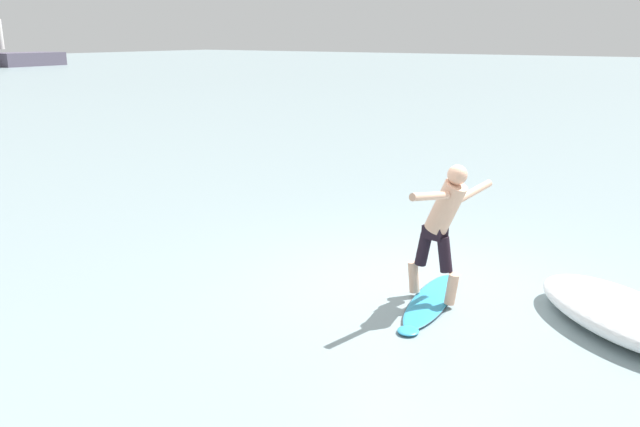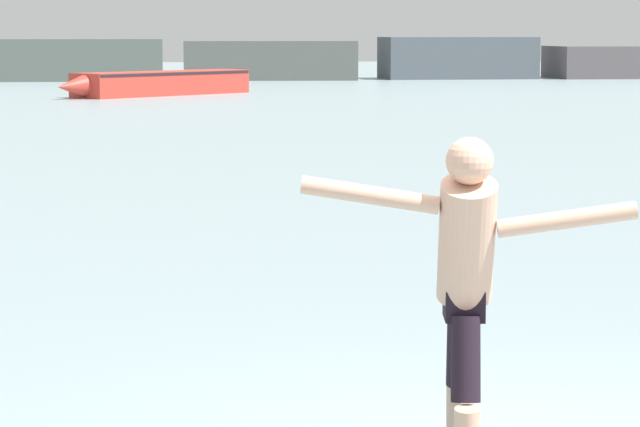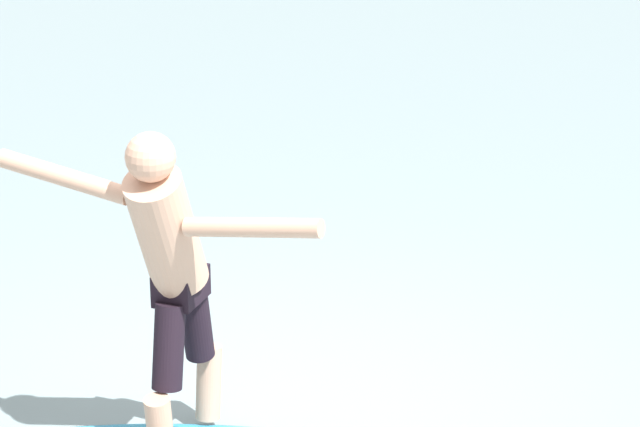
{
  "view_description": "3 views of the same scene",
  "coord_description": "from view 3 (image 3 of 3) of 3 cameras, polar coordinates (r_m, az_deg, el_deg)",
  "views": [
    {
      "loc": [
        -7.2,
        -3.26,
        3.23
      ],
      "look_at": [
        -0.95,
        0.94,
        1.06
      ],
      "focal_mm": 35.0,
      "sensor_mm": 36.0,
      "label": 1
    },
    {
      "loc": [
        -2.29,
        -7.77,
        2.31
      ],
      "look_at": [
        -0.98,
        0.92,
        1.24
      ],
      "focal_mm": 85.0,
      "sensor_mm": 36.0,
      "label": 2
    },
    {
      "loc": [
        1.51,
        -6.85,
        3.95
      ],
      "look_at": [
        -0.11,
        1.43,
        0.62
      ],
      "focal_mm": 85.0,
      "sensor_mm": 36.0,
      "label": 3
    }
  ],
  "objects": [
    {
      "name": "surfer",
      "position": [
        7.23,
        -5.67,
        -1.9
      ],
      "size": [
        1.64,
        0.79,
        1.73
      ],
      "color": "#D8A285",
      "rests_on": "surfboard"
    },
    {
      "name": "ground_plane",
      "position": [
        8.05,
        -1.17,
        -7.82
      ],
      "size": [
        200.0,
        200.0,
        0.0
      ],
      "primitive_type": "plane",
      "color": "#83989D"
    }
  ]
}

